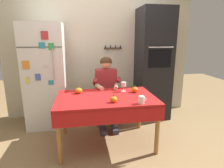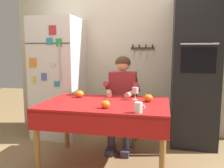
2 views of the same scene
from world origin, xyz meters
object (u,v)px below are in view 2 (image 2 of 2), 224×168
object	(u,v)px
refrigerator	(59,78)
wine_glass	(135,91)
pumpkin_large	(148,98)
pumpkin_medium	(106,104)
wall_oven	(195,70)
dining_table	(105,110)
chair_behind_person	(124,107)
seated_person	(122,94)
pumpkin_small	(79,94)
coffee_mug	(139,108)

from	to	relation	value
refrigerator	wine_glass	size ratio (longest dim) A/B	11.97
pumpkin_large	pumpkin_medium	bearing A→B (deg)	-134.99
wall_oven	dining_table	world-z (taller)	wall_oven
dining_table	pumpkin_medium	xyz separation A→B (m)	(0.07, -0.24, 0.12)
wine_glass	refrigerator	bearing A→B (deg)	152.95
wall_oven	pumpkin_large	size ratio (longest dim) A/B	19.15
wall_oven	chair_behind_person	size ratio (longest dim) A/B	2.26
seated_person	pumpkin_large	distance (m)	0.58
refrigerator	wall_oven	xyz separation A→B (m)	(2.00, 0.04, 0.15)
refrigerator	pumpkin_medium	distance (m)	1.52
chair_behind_person	pumpkin_small	xyz separation A→B (m)	(-0.48, -0.55, 0.27)
dining_table	pumpkin_medium	world-z (taller)	pumpkin_medium
dining_table	pumpkin_large	distance (m)	0.51
chair_behind_person	seated_person	size ratio (longest dim) A/B	0.75
refrigerator	pumpkin_large	distance (m)	1.59
pumpkin_large	refrigerator	bearing A→B (deg)	152.96
pumpkin_small	coffee_mug	bearing A→B (deg)	-36.63
wine_glass	coffee_mug	bearing A→B (deg)	-80.38
pumpkin_large	pumpkin_small	distance (m)	0.86
coffee_mug	pumpkin_medium	size ratio (longest dim) A/B	1.01
wine_glass	pumpkin_small	world-z (taller)	wine_glass
refrigerator	wall_oven	size ratio (longest dim) A/B	0.86
refrigerator	chair_behind_person	xyz separation A→B (m)	(1.04, -0.09, -0.39)
chair_behind_person	wine_glass	xyz separation A→B (m)	(0.22, -0.55, 0.34)
refrigerator	pumpkin_small	bearing A→B (deg)	-48.56
pumpkin_small	wall_oven	bearing A→B (deg)	25.24
seated_person	wine_glass	bearing A→B (deg)	-58.79
dining_table	seated_person	bearing A→B (deg)	81.58
seated_person	wall_oven	bearing A→B (deg)	18.37
seated_person	wine_glass	distance (m)	0.44
dining_table	refrigerator	bearing A→B (deg)	137.09
wall_oven	coffee_mug	size ratio (longest dim) A/B	20.19
wine_glass	pumpkin_medium	size ratio (longest dim) A/B	1.46
wall_oven	wine_glass	size ratio (longest dim) A/B	13.97
refrigerator	coffee_mug	distance (m)	1.84
coffee_mug	wine_glass	bearing A→B (deg)	99.62
seated_person	coffee_mug	xyz separation A→B (m)	(0.32, -0.95, 0.05)
refrigerator	dining_table	xyz separation A→B (m)	(0.95, -0.88, -0.24)
coffee_mug	seated_person	bearing A→B (deg)	108.61
pumpkin_medium	pumpkin_small	distance (m)	0.66
refrigerator	pumpkin_large	xyz separation A→B (m)	(1.42, -0.72, -0.12)
refrigerator	wine_glass	bearing A→B (deg)	-27.05
seated_person	dining_table	bearing A→B (deg)	-98.42
dining_table	seated_person	world-z (taller)	seated_person
pumpkin_medium	pumpkin_small	xyz separation A→B (m)	(-0.45, 0.49, 0.00)
chair_behind_person	pumpkin_large	world-z (taller)	chair_behind_person
dining_table	wine_glass	world-z (taller)	wine_glass
dining_table	chair_behind_person	size ratio (longest dim) A/B	1.51
refrigerator	seated_person	xyz separation A→B (m)	(1.04, -0.28, -0.16)
refrigerator	wall_oven	world-z (taller)	wall_oven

